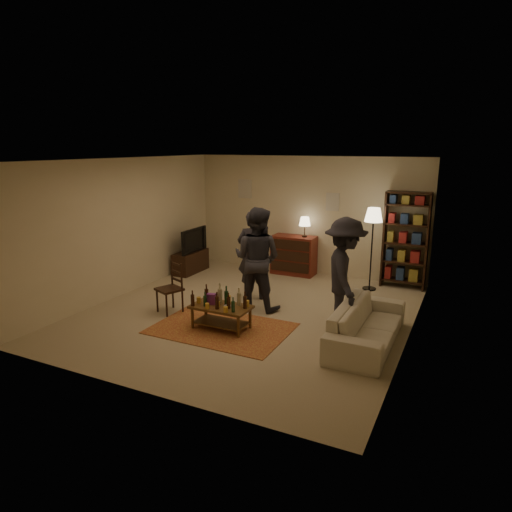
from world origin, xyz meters
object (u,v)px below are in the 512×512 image
Objects in this scene: bookshelf at (405,239)px; person_by_sofa at (345,274)px; dining_chair at (172,286)px; person_right at (257,259)px; tv_stand at (191,256)px; person_left at (253,255)px; floor_lamp at (373,221)px; dresser at (294,254)px; sofa at (367,325)px; coffee_table at (221,307)px.

person_by_sofa is (-0.55, -2.71, -0.12)m from bookshelf.
person_right reaches higher than dining_chair.
bookshelf reaches higher than tv_stand.
person_by_sofa reaches higher than dining_chair.
person_left reaches higher than dining_chair.
person_by_sofa is at bearing -22.65° from tv_stand.
dresser is at bearing 167.56° from floor_lamp.
dresser reaches higher than sofa.
tv_stand is 4.27m from floor_lamp.
tv_stand is 0.58× the size of person_by_sofa.
tv_stand is at bearing 131.66° from coffee_table.
sofa is 2.36m from person_right.
person_right is at bearing -128.69° from floor_lamp.
bookshelf reaches higher than dresser.
sofa is 1.13× the size of person_by_sofa.
bookshelf is (2.32, 3.65, 0.67)m from coffee_table.
coffee_table is 3.77m from floor_lamp.
dining_chair reaches higher than sofa.
dresser is 3.93m from sofa.
person_by_sofa is at bearing 34.57° from dining_chair.
sofa is (2.27, 0.47, -0.06)m from coffee_table.
tv_stand is 4.84m from bookshelf.
coffee_table is 0.52× the size of person_right.
bookshelf is (2.44, 0.07, 0.56)m from dresser.
person_right is at bearing 60.58° from person_by_sofa.
coffee_table is 1.72m from person_left.
bookshelf reaches higher than person_left.
bookshelf is (3.51, 3.33, 0.55)m from dining_chair.
dining_chair is 0.53× the size of person_left.
coffee_table is at bearing -48.34° from tv_stand.
tv_stand is at bearing 64.66° from sofa.
person_right reaches higher than person_by_sofa.
dining_chair is 1.60m from person_right.
sofa is 0.92m from person_by_sofa.
dresser reaches higher than dining_chair.
person_by_sofa is at bearing -101.39° from bookshelf.
person_right is at bearing 111.26° from person_left.
dining_chair is 3.06m from person_by_sofa.
person_left is at bearing -141.56° from bookshelf.
dining_chair is at bearing 92.54° from sofa.
bookshelf is 3.24m from person_left.
person_by_sofa reaches higher than tv_stand.
person_right reaches higher than dresser.
person_by_sofa is (-0.50, 0.47, 0.61)m from sofa.
person_right is (0.22, -2.44, 0.46)m from dresser.
floor_lamp reaches higher than dining_chair.
dining_chair is 0.46× the size of bookshelf.
coffee_table is at bearing 101.57° from sofa.
floor_lamp is (1.85, -0.41, 0.98)m from dresser.
person_left is (-1.95, -1.54, -0.58)m from floor_lamp.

